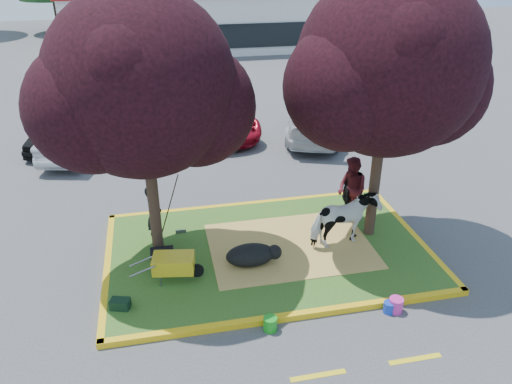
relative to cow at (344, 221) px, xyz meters
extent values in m
plane|color=#424244|center=(-1.96, 0.24, -0.90)|extent=(90.00, 90.00, 0.00)
cube|color=#30581B|center=(-1.96, 0.24, -0.82)|extent=(8.00, 5.00, 0.15)
cube|color=yellow|center=(-1.96, -2.34, -0.82)|extent=(8.30, 0.16, 0.15)
cube|color=yellow|center=(-1.96, 2.82, -0.82)|extent=(8.30, 0.16, 0.15)
cube|color=yellow|center=(-6.04, 0.24, -0.82)|extent=(0.16, 5.30, 0.15)
cube|color=yellow|center=(2.12, 0.24, -0.82)|extent=(0.16, 5.30, 0.15)
cube|color=tan|center=(-1.36, 0.24, -0.74)|extent=(4.20, 3.00, 0.01)
cylinder|color=black|center=(-4.76, 0.64, 1.02)|extent=(0.28, 0.28, 3.53)
sphere|color=black|center=(-4.76, 0.64, 3.66)|extent=(4.20, 4.20, 4.20)
sphere|color=black|center=(-3.60, 0.84, 3.03)|extent=(2.86, 2.86, 2.86)
sphere|color=black|center=(-5.81, 0.34, 3.29)|extent=(2.86, 2.86, 2.86)
cylinder|color=black|center=(0.94, 0.44, 1.10)|extent=(0.28, 0.28, 3.70)
sphere|color=black|center=(0.94, 0.44, 3.87)|extent=(4.40, 4.40, 4.40)
sphere|color=black|center=(2.15, 0.64, 3.21)|extent=(2.99, 2.99, 2.99)
sphere|color=black|center=(-0.16, 0.14, 3.48)|extent=(2.99, 2.99, 2.99)
cube|color=yellow|center=(-1.96, -3.96, -0.89)|extent=(1.10, 0.12, 0.01)
cube|color=yellow|center=(0.04, -3.96, -0.89)|extent=(1.10, 0.12, 0.01)
cube|color=silver|center=(0.04, 28.24, 1.10)|extent=(20.00, 8.00, 4.00)
cube|color=black|center=(0.04, 24.19, 0.50)|extent=(19.00, 0.10, 1.60)
cylinder|color=black|center=(-11.96, 37.24, 1.06)|extent=(0.44, 0.44, 3.92)
cylinder|color=black|center=(-3.96, 38.74, 0.64)|extent=(0.44, 0.44, 3.08)
cylinder|color=black|center=(4.04, 37.74, 0.92)|extent=(0.44, 0.44, 3.64)
cylinder|color=black|center=(12.04, 38.24, 0.85)|extent=(0.44, 0.44, 3.50)
cylinder|color=black|center=(20.04, 37.24, 0.71)|extent=(0.44, 0.44, 3.22)
imported|color=silver|center=(0.00, 0.00, 0.00)|extent=(1.90, 1.18, 1.49)
ellipsoid|color=black|center=(-2.54, -0.35, -0.48)|extent=(1.38, 1.03, 0.53)
imported|color=black|center=(-4.79, 1.20, 0.07)|extent=(0.43, 0.62, 1.63)
imported|color=#4E161D|center=(0.69, 1.26, 0.20)|extent=(0.93, 1.07, 1.89)
imported|color=black|center=(0.66, 1.53, -0.11)|extent=(0.57, 0.81, 1.28)
cylinder|color=black|center=(-3.90, -0.58, -0.57)|extent=(0.35, 0.12, 0.34)
cylinder|color=slate|center=(-4.76, -0.79, -0.62)|extent=(0.04, 0.04, 0.25)
cylinder|color=slate|center=(-4.76, -0.37, -0.62)|extent=(0.04, 0.04, 0.25)
cube|color=gold|center=(-4.43, -0.58, -0.29)|extent=(1.04, 0.73, 0.38)
cylinder|color=slate|center=(-5.15, -0.79, -0.27)|extent=(0.62, 0.14, 0.32)
cylinder|color=slate|center=(-5.15, -0.37, -0.27)|extent=(0.62, 0.14, 0.32)
cube|color=black|center=(-4.68, 0.31, -0.60)|extent=(0.58, 0.32, 0.29)
cube|color=black|center=(-5.66, -1.38, -0.63)|extent=(0.48, 0.37, 0.22)
cylinder|color=#16921B|center=(-2.56, -2.56, -0.74)|extent=(0.39, 0.39, 0.32)
cylinder|color=#CF2E97|center=(0.29, -2.56, -0.73)|extent=(0.39, 0.39, 0.34)
cylinder|color=#173BBC|center=(0.13, -2.56, -0.76)|extent=(0.29, 0.29, 0.26)
imported|color=black|center=(-8.32, 9.36, -0.21)|extent=(2.43, 4.26, 1.37)
imported|color=#A8ABB0|center=(-7.48, 8.40, -0.16)|extent=(2.57, 4.72, 1.48)
imported|color=#A30D1E|center=(-2.01, 9.56, -0.14)|extent=(3.32, 5.76, 1.51)
imported|color=silver|center=(1.92, 8.36, -0.11)|extent=(3.91, 5.82, 1.57)
imported|color=slate|center=(5.07, 8.24, -0.20)|extent=(1.90, 4.38, 1.40)
camera|label=1|loc=(-4.52, -10.39, 6.51)|focal=35.00mm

